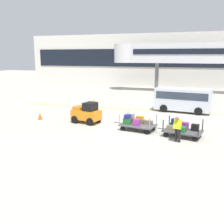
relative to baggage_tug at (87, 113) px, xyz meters
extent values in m
plane|color=#B2ADA0|center=(3.66, -0.58, -0.75)|extent=(120.00, 120.00, 0.00)
cube|color=yellow|center=(0.43, 5.91, -0.75)|extent=(19.14, 1.13, 0.01)
cube|color=silver|center=(3.66, 25.42, 3.42)|extent=(49.64, 2.40, 8.35)
cube|color=black|center=(3.66, 24.17, 3.84)|extent=(47.16, 0.12, 2.80)
cube|color=silver|center=(6.83, 19.42, 4.51)|extent=(17.97, 2.20, 2.60)
cylinder|color=silver|center=(-2.75, 19.42, 4.51)|extent=(3.00, 3.00, 2.60)
cube|color=black|center=(6.83, 18.28, 4.71)|extent=(16.17, 0.08, 0.70)
cylinder|color=#59595B|center=(1.89, 19.42, 1.23)|extent=(0.50, 0.50, 3.96)
cube|color=orange|center=(-0.03, 0.01, -0.12)|extent=(2.26, 1.45, 0.70)
cube|color=black|center=(0.33, -0.06, 0.53)|extent=(0.96, 1.11, 0.60)
cube|color=orange|center=(-0.60, 0.11, 0.35)|extent=(0.85, 1.04, 0.24)
cylinder|color=black|center=(-0.62, 0.64, -0.47)|extent=(0.58, 0.27, 0.56)
cylinder|color=black|center=(-0.80, -0.39, -0.47)|extent=(0.58, 0.27, 0.56)
cylinder|color=black|center=(0.73, 0.40, -0.47)|extent=(0.58, 0.27, 0.56)
cylinder|color=black|center=(0.55, -0.63, -0.47)|extent=(0.58, 0.27, 0.56)
cube|color=#4C4C4F|center=(4.10, -0.72, -0.39)|extent=(2.51, 1.78, 0.08)
cylinder|color=gray|center=(3.17, 0.10, 0.00)|extent=(0.06, 0.06, 0.70)
cylinder|color=gray|center=(2.95, -1.17, 0.00)|extent=(0.06, 0.06, 0.70)
cylinder|color=gray|center=(5.26, -0.27, 0.00)|extent=(0.06, 0.06, 0.70)
cylinder|color=gray|center=(5.04, -1.53, 0.00)|extent=(0.06, 0.06, 0.70)
cylinder|color=black|center=(3.36, 0.02, -0.59)|extent=(0.33, 0.15, 0.32)
cylinder|color=black|center=(3.15, -1.16, -0.59)|extent=(0.33, 0.15, 0.32)
cylinder|color=black|center=(5.06, -0.28, -0.59)|extent=(0.33, 0.15, 0.32)
cylinder|color=black|center=(4.85, -1.45, -0.59)|extent=(0.33, 0.15, 0.32)
cylinder|color=#333333|center=(2.63, -0.46, -0.41)|extent=(0.70, 0.17, 0.05)
cube|color=red|center=(3.49, -0.32, -0.18)|extent=(0.57, 0.29, 0.34)
cube|color=#236B2D|center=(3.40, -0.88, -0.14)|extent=(0.59, 0.37, 0.42)
cube|color=#726651|center=(4.16, -0.38, -0.21)|extent=(0.63, 0.38, 0.29)
cube|color=#8C338C|center=(4.08, -1.05, -0.13)|extent=(0.47, 0.30, 0.44)
cube|color=#726651|center=(4.77, -0.54, -0.20)|extent=(0.61, 0.34, 0.30)
cube|color=#99999E|center=(3.49, -0.32, 0.14)|extent=(0.51, 0.42, 0.31)
cube|color=navy|center=(3.40, -0.88, 0.19)|extent=(0.40, 0.36, 0.24)
cube|color=orange|center=(4.16, -0.38, 0.05)|extent=(0.52, 0.34, 0.23)
cube|color=#4C4C4F|center=(7.06, -1.23, -0.39)|extent=(2.51, 1.78, 0.08)
cylinder|color=black|center=(6.13, -0.42, 0.00)|extent=(0.06, 0.06, 0.70)
cylinder|color=black|center=(5.91, -1.69, 0.00)|extent=(0.06, 0.06, 0.70)
cylinder|color=black|center=(8.21, -0.78, 0.00)|extent=(0.06, 0.06, 0.70)
cylinder|color=black|center=(7.99, -2.05, 0.00)|extent=(0.06, 0.06, 0.70)
cylinder|color=black|center=(6.31, -0.50, -0.59)|extent=(0.33, 0.15, 0.32)
cylinder|color=black|center=(6.11, -1.67, -0.59)|extent=(0.33, 0.15, 0.32)
cylinder|color=black|center=(8.01, -0.80, -0.59)|extent=(0.33, 0.15, 0.32)
cylinder|color=black|center=(7.81, -1.97, -0.59)|extent=(0.33, 0.15, 0.32)
cylinder|color=#333333|center=(5.58, -0.98, -0.41)|extent=(0.70, 0.17, 0.05)
cube|color=#236B2D|center=(6.50, -0.80, -0.18)|extent=(0.55, 0.40, 0.34)
cube|color=#726651|center=(6.37, -1.44, -0.19)|extent=(0.54, 0.28, 0.32)
cube|color=#8C338C|center=(7.11, -0.96, -0.12)|extent=(0.57, 0.45, 0.47)
cube|color=#236B2D|center=(7.02, -1.57, -0.19)|extent=(0.58, 0.46, 0.33)
cube|color=black|center=(7.78, -1.05, -0.15)|extent=(0.49, 0.40, 0.41)
cube|color=navy|center=(6.50, -0.80, 0.12)|extent=(0.41, 0.36, 0.26)
cylinder|color=black|center=(6.76, -2.34, -0.34)|extent=(0.16, 0.16, 0.82)
cylinder|color=black|center=(6.96, -2.39, -0.34)|extent=(0.16, 0.16, 0.82)
cube|color=#D1E51E|center=(6.84, -2.46, 0.33)|extent=(0.49, 0.51, 0.61)
sphere|color=#8C6647|center=(6.81, -2.58, 0.70)|extent=(0.22, 0.22, 0.22)
cube|color=silver|center=(6.46, 6.52, 0.39)|extent=(4.98, 2.42, 1.90)
cube|color=#2D3847|center=(6.46, 6.52, 0.79)|extent=(4.61, 2.42, 0.64)
cylinder|color=black|center=(4.89, 5.82, -0.41)|extent=(0.70, 0.31, 0.68)
cylinder|color=black|center=(7.85, 5.48, -0.41)|extent=(0.70, 0.31, 0.68)
cone|color=orange|center=(-2.58, 7.48, -0.48)|extent=(0.36, 0.36, 0.55)
cone|color=#EA590F|center=(-3.93, -0.22, -0.48)|extent=(0.36, 0.36, 0.55)
camera|label=1|loc=(8.06, -17.60, 4.19)|focal=42.51mm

